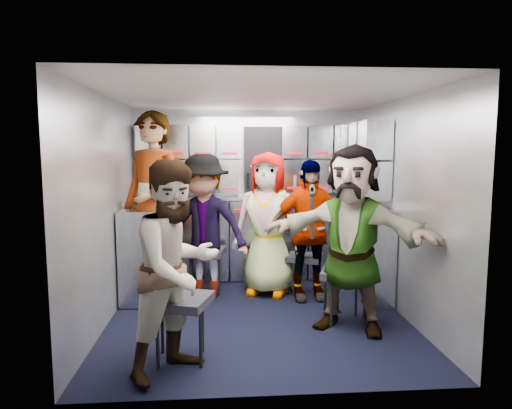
{
  "coord_description": "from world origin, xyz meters",
  "views": [
    {
      "loc": [
        -0.33,
        -4.3,
        1.59
      ],
      "look_at": [
        0.01,
        0.35,
        1.04
      ],
      "focal_mm": 32.0,
      "sensor_mm": 36.0,
      "label": 1
    }
  ],
  "objects": [
    {
      "name": "floor",
      "position": [
        0.0,
        0.0,
        0.0
      ],
      "size": [
        3.0,
        3.0,
        0.0
      ],
      "primitive_type": "plane",
      "color": "black",
      "rests_on": "ground"
    },
    {
      "name": "wall_back",
      "position": [
        0.0,
        1.5,
        1.05
      ],
      "size": [
        2.8,
        0.04,
        2.1
      ],
      "primitive_type": "cube",
      "color": "#959AA3",
      "rests_on": "ground"
    },
    {
      "name": "wall_left",
      "position": [
        -1.4,
        0.0,
        1.05
      ],
      "size": [
        0.04,
        3.0,
        2.1
      ],
      "primitive_type": "cube",
      "color": "#959AA3",
      "rests_on": "ground"
    },
    {
      "name": "wall_right",
      "position": [
        1.4,
        0.0,
        1.05
      ],
      "size": [
        0.04,
        3.0,
        2.1
      ],
      "primitive_type": "cube",
      "color": "#959AA3",
      "rests_on": "ground"
    },
    {
      "name": "ceiling",
      "position": [
        0.0,
        0.0,
        2.1
      ],
      "size": [
        2.8,
        3.0,
        0.02
      ],
      "primitive_type": "cube",
      "color": "silver",
      "rests_on": "wall_back"
    },
    {
      "name": "cart_bank_back",
      "position": [
        0.0,
        1.29,
        0.49
      ],
      "size": [
        2.68,
        0.38,
        0.99
      ],
      "primitive_type": "cube",
      "color": "gray",
      "rests_on": "ground"
    },
    {
      "name": "cart_bank_left",
      "position": [
        -1.19,
        0.56,
        0.49
      ],
      "size": [
        0.38,
        0.76,
        0.99
      ],
      "primitive_type": "cube",
      "color": "gray",
      "rests_on": "ground"
    },
    {
      "name": "counter",
      "position": [
        0.0,
        1.29,
        1.01
      ],
      "size": [
        2.68,
        0.42,
        0.03
      ],
      "primitive_type": "cube",
      "color": "#B1B4B9",
      "rests_on": "cart_bank_back"
    },
    {
      "name": "locker_bank_back",
      "position": [
        0.0,
        1.35,
        1.49
      ],
      "size": [
        2.68,
        0.28,
        0.82
      ],
      "primitive_type": "cube",
      "color": "gray",
      "rests_on": "wall_back"
    },
    {
      "name": "locker_bank_right",
      "position": [
        1.25,
        0.7,
        1.49
      ],
      "size": [
        0.28,
        1.0,
        0.82
      ],
      "primitive_type": "cube",
      "color": "gray",
      "rests_on": "wall_right"
    },
    {
      "name": "right_cabinet",
      "position": [
        1.25,
        0.6,
        0.5
      ],
      "size": [
        0.28,
        1.2,
        1.0
      ],
      "primitive_type": "cube",
      "color": "gray",
      "rests_on": "ground"
    },
    {
      "name": "coffee_niche",
      "position": [
        0.18,
        1.41,
        1.47
      ],
      "size": [
        0.46,
        0.16,
        0.84
      ],
      "primitive_type": null,
      "color": "black",
      "rests_on": "wall_back"
    },
    {
      "name": "red_latch_strip",
      "position": [
        0.0,
        1.09,
        0.88
      ],
      "size": [
        2.6,
        0.02,
        0.03
      ],
      "primitive_type": "cube",
      "color": "#B00815",
      "rests_on": "cart_bank_back"
    },
    {
      "name": "jump_seat_near_left",
      "position": [
        -0.66,
        -0.94,
        0.44
      ],
      "size": [
        0.52,
        0.51,
        0.5
      ],
      "rotation": [
        0.0,
        0.0,
        -0.3
      ],
      "color": "black",
      "rests_on": "ground"
    },
    {
      "name": "jump_seat_mid_left",
      "position": [
        -0.53,
        0.75,
        0.44
      ],
      "size": [
        0.48,
        0.46,
        0.5
      ],
      "rotation": [
        0.0,
        0.0,
        -0.17
      ],
      "color": "black",
      "rests_on": "ground"
    },
    {
      "name": "jump_seat_center",
      "position": [
        0.17,
        0.84,
        0.38
      ],
      "size": [
        0.42,
        0.41,
        0.43
      ],
      "rotation": [
        0.0,
        0.0,
        0.18
      ],
      "color": "black",
      "rests_on": "ground"
    },
    {
      "name": "jump_seat_mid_right",
      "position": [
        0.58,
        0.63,
        0.39
      ],
      "size": [
        0.47,
        0.46,
        0.44
      ],
      "rotation": [
        0.0,
        0.0,
        -0.38
      ],
      "color": "black",
      "rests_on": "ground"
    },
    {
      "name": "jump_seat_near_right",
      "position": [
        0.8,
        -0.25,
        0.43
      ],
      "size": [
        0.53,
        0.51,
        0.49
      ],
      "rotation": [
        0.0,
        0.0,
        -0.36
      ],
      "color": "black",
      "rests_on": "ground"
    },
    {
      "name": "attendant_standing",
      "position": [
        -1.05,
        0.5,
        1.0
      ],
      "size": [
        0.88,
        0.8,
        2.01
      ],
      "primitive_type": "imported",
      "rotation": [
        0.0,
        0.0,
        -0.56
      ],
      "color": "black",
      "rests_on": "ground"
    },
    {
      "name": "attendant_arc_a",
      "position": [
        -0.66,
        -1.12,
        0.77
      ],
      "size": [
        0.93,
        0.94,
        1.53
      ],
      "primitive_type": "imported",
      "rotation": [
        0.0,
        0.0,
        0.81
      ],
      "color": "black",
      "rests_on": "ground"
    },
    {
      "name": "attendant_arc_b",
      "position": [
        -0.53,
        0.57,
        0.78
      ],
      "size": [
        1.15,
        0.9,
        1.56
      ],
      "primitive_type": "imported",
      "rotation": [
        0.0,
        0.0,
        -0.36
      ],
      "color": "black",
      "rests_on": "ground"
    },
    {
      "name": "attendant_arc_c",
      "position": [
        0.17,
        0.66,
        0.79
      ],
      "size": [
        0.9,
        0.74,
        1.58
      ],
      "primitive_type": "imported",
      "rotation": [
        0.0,
        0.0,
        -0.36
      ],
      "color": "black",
      "rests_on": "ground"
    },
    {
      "name": "attendant_arc_d",
      "position": [
        0.58,
        0.45,
        0.75
      ],
      "size": [
        0.9,
        0.41,
        1.5
      ],
      "primitive_type": "imported",
      "rotation": [
        0.0,
        0.0,
        0.05
      ],
      "color": "black",
      "rests_on": "ground"
    },
    {
      "name": "attendant_arc_e",
      "position": [
        0.8,
        -0.43,
        0.83
      ],
      "size": [
        1.58,
        1.18,
        1.66
      ],
      "primitive_type": "imported",
      "rotation": [
        0.0,
        0.0,
        -0.52
      ],
      "color": "black",
      "rests_on": "ground"
    },
    {
      "name": "bottle_left",
      "position": [
        -0.78,
        1.24,
        1.15
      ],
      "size": [
        0.06,
        0.06,
        0.24
      ],
      "primitive_type": "cylinder",
      "color": "white",
      "rests_on": "counter"
    },
    {
      "name": "bottle_mid",
      "position": [
        -0.11,
        1.24,
        1.15
      ],
      "size": [
        0.06,
        0.06,
        0.25
      ],
      "primitive_type": "cylinder",
      "color": "white",
      "rests_on": "counter"
    },
    {
      "name": "bottle_right",
      "position": [
        0.56,
        1.24,
        1.16
      ],
      "size": [
        0.07,
        0.07,
        0.26
      ],
      "primitive_type": "cylinder",
      "color": "white",
      "rests_on": "counter"
    },
    {
      "name": "cup_left",
      "position": [
        -1.24,
        1.23,
        1.08
      ],
      "size": [
        0.08,
        0.08,
        0.09
      ],
      "primitive_type": "cylinder",
      "color": "tan",
      "rests_on": "counter"
    },
    {
      "name": "cup_right",
      "position": [
        1.25,
        1.23,
        1.08
      ],
      "size": [
        0.08,
        0.08,
        0.1
      ],
      "primitive_type": "cylinder",
      "color": "tan",
      "rests_on": "counter"
    }
  ]
}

